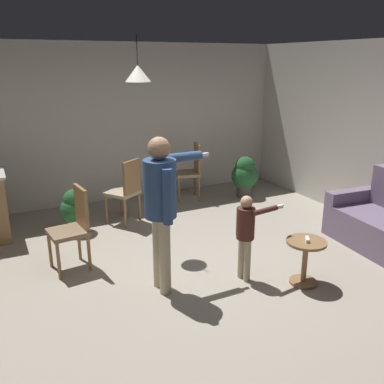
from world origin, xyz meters
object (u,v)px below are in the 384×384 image
object	(u,v)px
potted_plant_by_wall	(75,209)
person_adult	(162,198)
dining_chair_by_counter	(191,169)
dining_chair_spare	(126,189)
dining_chair_near_wall	(73,225)
potted_plant_corner	(245,175)
person_child	(246,228)
spare_remote_on_table	(307,239)
side_table_by_couch	(305,257)

from	to	relation	value
potted_plant_by_wall	person_adult	bearing A→B (deg)	-75.70
person_adult	dining_chair_by_counter	size ratio (longest dim) A/B	1.69
dining_chair_spare	person_adult	bearing A→B (deg)	-131.91
dining_chair_near_wall	potted_plant_corner	xyz separation A→B (m)	(3.35, 1.42, -0.13)
person_child	spare_remote_on_table	distance (m)	0.67
person_adult	person_child	world-z (taller)	person_adult
person_adult	potted_plant_by_wall	xyz separation A→B (m)	(-0.52, 2.04, -0.69)
person_child	dining_chair_spare	xyz separation A→B (m)	(-0.66, 2.27, -0.08)
dining_chair_spare	side_table_by_couch	bearing A→B (deg)	-100.40
dining_chair_spare	potted_plant_by_wall	xyz separation A→B (m)	(-0.78, -0.01, -0.19)
potted_plant_corner	potted_plant_by_wall	size ratio (longest dim) A/B	1.15
potted_plant_corner	spare_remote_on_table	bearing A→B (deg)	-111.02
side_table_by_couch	dining_chair_near_wall	distance (m)	2.69
person_child	spare_remote_on_table	bearing A→B (deg)	47.29
person_child	spare_remote_on_table	world-z (taller)	person_child
potted_plant_corner	spare_remote_on_table	xyz separation A→B (m)	(-1.13, -2.95, 0.13)
person_child	spare_remote_on_table	size ratio (longest dim) A/B	7.74
dining_chair_near_wall	potted_plant_by_wall	bearing A→B (deg)	-18.35
dining_chair_spare	person_child	bearing A→B (deg)	-108.55
side_table_by_couch	potted_plant_corner	distance (m)	3.16
dining_chair_spare	dining_chair_near_wall	bearing A→B (deg)	-166.79
dining_chair_near_wall	dining_chair_spare	size ratio (longest dim) A/B	1.00
spare_remote_on_table	side_table_by_couch	bearing A→B (deg)	122.56
side_table_by_couch	dining_chair_near_wall	xyz separation A→B (m)	(-2.21, 1.53, 0.22)
dining_chair_by_counter	potted_plant_by_wall	distance (m)	2.28
dining_chair_near_wall	spare_remote_on_table	world-z (taller)	dining_chair_near_wall
potted_plant_by_wall	potted_plant_corner	bearing A→B (deg)	5.63
side_table_by_couch	potted_plant_corner	world-z (taller)	potted_plant_corner
potted_plant_by_wall	spare_remote_on_table	world-z (taller)	potted_plant_by_wall
dining_chair_by_counter	potted_plant_corner	distance (m)	1.00
dining_chair_near_wall	dining_chair_by_counter	bearing A→B (deg)	-60.81
dining_chair_near_wall	person_adult	bearing A→B (deg)	-147.77
side_table_by_couch	dining_chair_by_counter	bearing A→B (deg)	86.46
person_child	dining_chair_by_counter	size ratio (longest dim) A/B	1.01
person_adult	potted_plant_corner	world-z (taller)	person_adult
person_child	potted_plant_by_wall	bearing A→B (deg)	-154.97
potted_plant_corner	potted_plant_by_wall	xyz separation A→B (m)	(-3.11, -0.31, -0.05)
dining_chair_by_counter	potted_plant_corner	size ratio (longest dim) A/B	1.34
potted_plant_by_wall	spare_remote_on_table	size ratio (longest dim) A/B	4.99
person_adult	dining_chair_by_counter	world-z (taller)	person_adult
dining_chair_by_counter	spare_remote_on_table	xyz separation A→B (m)	(-0.20, -3.27, -0.01)
side_table_by_couch	potted_plant_corner	bearing A→B (deg)	68.89
person_adult	dining_chair_by_counter	bearing A→B (deg)	148.03
person_child	potted_plant_corner	world-z (taller)	person_child
dining_chair_near_wall	potted_plant_by_wall	distance (m)	1.15
potted_plant_corner	potted_plant_by_wall	world-z (taller)	potted_plant_corner
side_table_by_couch	potted_plant_by_wall	size ratio (longest dim) A/B	0.80
dining_chair_near_wall	potted_plant_by_wall	world-z (taller)	dining_chair_near_wall
side_table_by_couch	spare_remote_on_table	bearing A→B (deg)	-57.44
potted_plant_corner	potted_plant_by_wall	distance (m)	3.13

